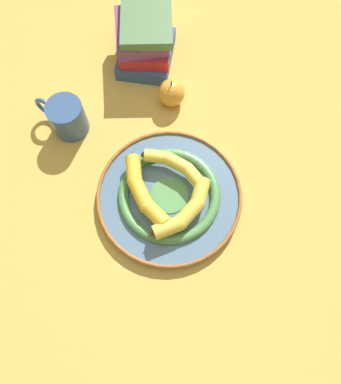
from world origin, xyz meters
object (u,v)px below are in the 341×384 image
at_px(coffee_mug, 67,117).
at_px(apple, 171,93).
at_px(decorative_bowl, 170,195).
at_px(book_stack, 145,39).
at_px(banana_c, 177,166).
at_px(banana_b, 185,212).
at_px(banana_a, 142,190).

height_order(coffee_mug, apple, coffee_mug).
relative_size(decorative_bowl, book_stack, 1.53).
bearing_deg(coffee_mug, banana_c, -178.39).
bearing_deg(apple, banana_c, -110.89).
xyz_separation_m(banana_c, apple, (0.08, 0.21, -0.02)).
bearing_deg(decorative_bowl, book_stack, 74.62).
distance_m(banana_b, apple, 0.34).
bearing_deg(banana_b, decorative_bowl, 72.07).
xyz_separation_m(book_stack, coffee_mug, (-0.28, -0.13, -0.02)).
distance_m(banana_a, banana_b, 0.11).
height_order(banana_c, coffee_mug, coffee_mug).
bearing_deg(banana_b, banana_c, 49.61).
bearing_deg(book_stack, banana_c, -168.38).
distance_m(banana_b, book_stack, 0.51).
bearing_deg(coffee_mug, banana_b, 167.11).
bearing_deg(decorative_bowl, banana_a, 156.68).
distance_m(decorative_bowl, coffee_mug, 0.34).
xyz_separation_m(banana_b, coffee_mug, (-0.17, 0.36, -0.00)).
relative_size(banana_b, coffee_mug, 1.49).
xyz_separation_m(banana_c, book_stack, (0.08, 0.38, 0.01)).
distance_m(decorative_bowl, book_stack, 0.45).
bearing_deg(book_stack, coffee_mug, 138.96).
distance_m(banana_c, coffee_mug, 0.32).
relative_size(coffee_mug, apple, 1.51).
relative_size(decorative_bowl, apple, 4.22).
height_order(banana_b, banana_c, banana_b).
distance_m(banana_b, coffee_mug, 0.40).
relative_size(banana_a, banana_b, 1.14).
distance_m(banana_a, apple, 0.30).
bearing_deg(banana_b, banana_a, 103.15).
bearing_deg(banana_a, banana_c, 102.19).
distance_m(coffee_mug, apple, 0.28).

